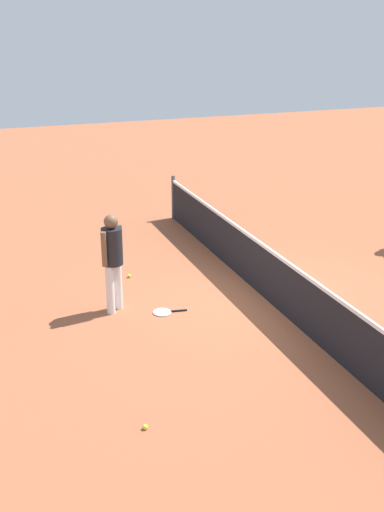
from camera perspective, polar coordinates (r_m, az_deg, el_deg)
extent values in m
plane|color=#9E5638|center=(11.07, 6.78, -3.90)|extent=(40.00, 40.00, 0.00)
cylinder|color=#4C4C51|center=(15.22, -1.72, 5.42)|extent=(0.09, 0.09, 1.07)
cube|color=black|center=(10.89, 6.88, -1.73)|extent=(10.00, 0.02, 0.91)
cube|color=white|center=(10.71, 6.99, 0.66)|extent=(10.00, 0.04, 0.06)
cylinder|color=white|center=(10.55, -6.81, -2.68)|extent=(0.20, 0.20, 0.85)
cylinder|color=white|center=(10.39, -7.52, -3.11)|extent=(0.20, 0.20, 0.85)
cylinder|color=black|center=(10.20, -7.35, 0.88)|extent=(0.48, 0.48, 0.62)
cylinder|color=brown|center=(10.35, -6.65, 1.35)|extent=(0.13, 0.13, 0.58)
cylinder|color=brown|center=(10.03, -8.08, 0.62)|extent=(0.13, 0.13, 0.58)
sphere|color=brown|center=(10.06, -7.46, 3.15)|extent=(0.32, 0.32, 0.23)
torus|color=white|center=(10.49, -2.76, -5.18)|extent=(0.36, 0.36, 0.02)
cylinder|color=silver|center=(10.49, -2.76, -5.18)|extent=(0.31, 0.31, 0.00)
cylinder|color=black|center=(10.53, -1.22, -5.04)|extent=(0.08, 0.28, 0.03)
sphere|color=#C6E033|center=(7.79, -4.33, -15.38)|extent=(0.07, 0.07, 0.07)
sphere|color=#C6E033|center=(12.97, -7.66, 0.06)|extent=(0.07, 0.07, 0.07)
sphere|color=#C6E033|center=(11.91, -5.79, -1.83)|extent=(0.07, 0.07, 0.07)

